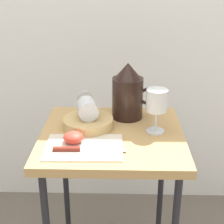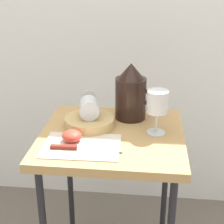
# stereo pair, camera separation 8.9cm
# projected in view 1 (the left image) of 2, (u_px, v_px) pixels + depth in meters

# --- Properties ---
(curtain_drape) EXTENTS (2.40, 0.03, 2.12)m
(curtain_drape) POSITION_uv_depth(u_px,v_px,m) (115.00, 3.00, 1.62)
(curtain_drape) COLOR white
(curtain_drape) RESTS_ON ground_plane
(table) EXTENTS (0.49, 0.47, 0.69)m
(table) POSITION_uv_depth(u_px,v_px,m) (112.00, 152.00, 1.24)
(table) COLOR tan
(table) RESTS_ON ground_plane
(linen_napkin) EXTENTS (0.25, 0.18, 0.00)m
(linen_napkin) POSITION_uv_depth(u_px,v_px,m) (84.00, 147.00, 1.11)
(linen_napkin) COLOR beige
(linen_napkin) RESTS_ON table
(basket_tray) EXTENTS (0.18, 0.18, 0.03)m
(basket_tray) POSITION_uv_depth(u_px,v_px,m) (88.00, 123.00, 1.25)
(basket_tray) COLOR tan
(basket_tray) RESTS_ON table
(pitcher) EXTENTS (0.17, 0.12, 0.21)m
(pitcher) POSITION_uv_depth(u_px,v_px,m) (128.00, 96.00, 1.31)
(pitcher) COLOR black
(pitcher) RESTS_ON table
(wine_glass_upright) EXTENTS (0.07, 0.07, 0.16)m
(wine_glass_upright) POSITION_uv_depth(u_px,v_px,m) (157.00, 103.00, 1.18)
(wine_glass_upright) COLOR silver
(wine_glass_upright) RESTS_ON table
(wine_glass_tipped_near) EXTENTS (0.09, 0.15, 0.07)m
(wine_glass_tipped_near) POSITION_uv_depth(u_px,v_px,m) (87.00, 108.00, 1.24)
(wine_glass_tipped_near) COLOR silver
(wine_glass_tipped_near) RESTS_ON basket_tray
(apple_half_left) EXTENTS (0.07, 0.07, 0.04)m
(apple_half_left) POSITION_uv_depth(u_px,v_px,m) (73.00, 137.00, 1.13)
(apple_half_left) COLOR #CC3D2D
(apple_half_left) RESTS_ON linen_napkin
(knife) EXTENTS (0.23, 0.02, 0.01)m
(knife) POSITION_uv_depth(u_px,v_px,m) (78.00, 149.00, 1.09)
(knife) COLOR silver
(knife) RESTS_ON linen_napkin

